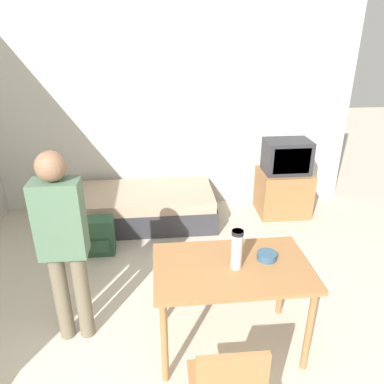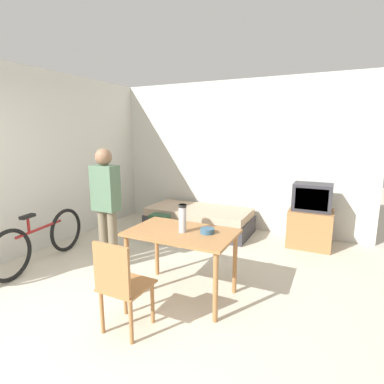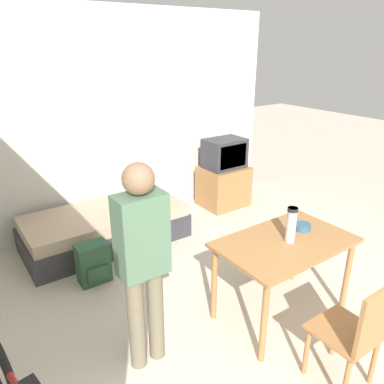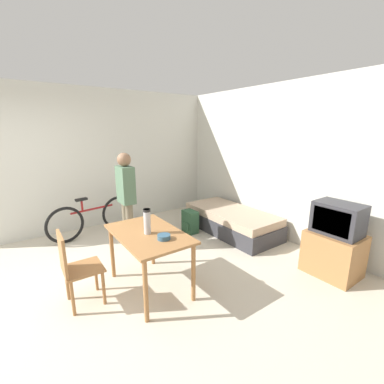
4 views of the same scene
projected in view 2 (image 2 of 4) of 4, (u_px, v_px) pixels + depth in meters
The scene contains 12 objects.
ground_plane at pixel (50, 361), 2.38m from camera, with size 20.00×20.00×0.00m, color beige.
wall_back at pixel (224, 156), 5.63m from camera, with size 5.17×0.06×2.70m.
wall_left at pixel (56, 160), 4.76m from camera, with size 0.06×4.95×2.70m.
daybed at pixel (199, 220), 5.48m from camera, with size 1.89×0.89×0.43m.
tv at pixel (311, 218), 4.70m from camera, with size 0.65×0.54×1.01m.
dining_table at pixel (182, 240), 3.22m from camera, with size 1.14×0.71×0.74m.
wooden_chair at pixel (120, 283), 2.61m from camera, with size 0.41×0.41×0.88m.
bicycle at pixel (41, 240), 4.07m from camera, with size 0.31×1.64×0.74m.
person_standing at pixel (106, 200), 3.87m from camera, with size 0.34×0.21×1.58m.
thermos_flask at pixel (183, 217), 3.15m from camera, with size 0.08×0.08×0.30m.
mate_bowl at pixel (207, 231), 3.14m from camera, with size 0.15×0.15×0.05m.
backpack at pixel (160, 227), 5.06m from camera, with size 0.31×0.23×0.43m.
Camera 2 is at (1.92, -1.37, 1.78)m, focal length 28.00 mm.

